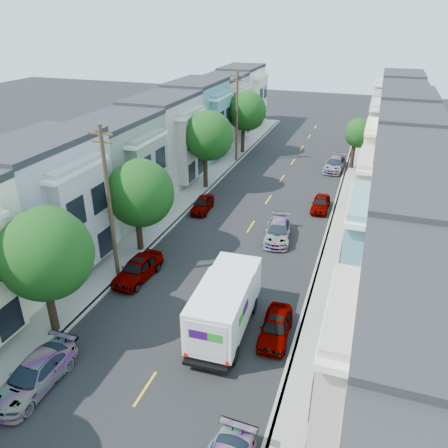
# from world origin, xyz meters

# --- Properties ---
(ground) EXTENTS (160.00, 160.00, 0.00)m
(ground) POSITION_xyz_m (0.00, 0.00, 0.00)
(ground) COLOR black
(ground) RESTS_ON ground
(road_slab) EXTENTS (12.00, 70.00, 0.02)m
(road_slab) POSITION_xyz_m (0.00, 15.00, 0.01)
(road_slab) COLOR black
(road_slab) RESTS_ON ground
(curb_left) EXTENTS (0.30, 70.00, 0.15)m
(curb_left) POSITION_xyz_m (-6.05, 15.00, 0.07)
(curb_left) COLOR gray
(curb_left) RESTS_ON ground
(curb_right) EXTENTS (0.30, 70.00, 0.15)m
(curb_right) POSITION_xyz_m (6.05, 15.00, 0.07)
(curb_right) COLOR gray
(curb_right) RESTS_ON ground
(sidewalk_left) EXTENTS (2.60, 70.00, 0.15)m
(sidewalk_left) POSITION_xyz_m (-7.35, 15.00, 0.07)
(sidewalk_left) COLOR gray
(sidewalk_left) RESTS_ON ground
(sidewalk_right) EXTENTS (2.60, 70.00, 0.15)m
(sidewalk_right) POSITION_xyz_m (7.35, 15.00, 0.07)
(sidewalk_right) COLOR gray
(sidewalk_right) RESTS_ON ground
(centerline) EXTENTS (0.12, 70.00, 0.01)m
(centerline) POSITION_xyz_m (0.00, 15.00, 0.00)
(centerline) COLOR gold
(centerline) RESTS_ON ground
(townhouse_row_left) EXTENTS (5.00, 70.00, 8.50)m
(townhouse_row_left) POSITION_xyz_m (-11.15, 15.00, 0.00)
(townhouse_row_left) COLOR #BDADA6
(townhouse_row_left) RESTS_ON ground
(townhouse_row_right) EXTENTS (5.00, 70.00, 8.50)m
(townhouse_row_right) POSITION_xyz_m (11.15, 15.00, 0.00)
(townhouse_row_right) COLOR #BDADA6
(townhouse_row_right) RESTS_ON ground
(tree_b) EXTENTS (4.70, 4.70, 7.30)m
(tree_b) POSITION_xyz_m (-6.30, -3.94, 4.93)
(tree_b) COLOR black
(tree_b) RESTS_ON ground
(tree_c) EXTENTS (4.70, 4.70, 6.92)m
(tree_c) POSITION_xyz_m (-6.30, 5.62, 4.55)
(tree_c) COLOR black
(tree_c) RESTS_ON ground
(tree_d) EXTENTS (4.70, 4.70, 7.68)m
(tree_d) POSITION_xyz_m (-6.30, 18.87, 5.31)
(tree_d) COLOR black
(tree_d) RESTS_ON ground
(tree_e) EXTENTS (4.70, 4.70, 7.53)m
(tree_e) POSITION_xyz_m (-6.30, 31.49, 5.15)
(tree_e) COLOR black
(tree_e) RESTS_ON ground
(tree_far_r) EXTENTS (3.10, 3.10, 5.58)m
(tree_far_r) POSITION_xyz_m (6.89, 29.70, 3.98)
(tree_far_r) COLOR black
(tree_far_r) RESTS_ON ground
(utility_pole_near) EXTENTS (1.60, 0.26, 10.00)m
(utility_pole_near) POSITION_xyz_m (-6.30, 2.00, 5.15)
(utility_pole_near) COLOR #42301E
(utility_pole_near) RESTS_ON ground
(utility_pole_far) EXTENTS (1.60, 0.26, 10.00)m
(utility_pole_far) POSITION_xyz_m (-6.30, 28.00, 5.15)
(utility_pole_far) COLOR #42301E
(utility_pole_far) RESTS_ON ground
(fedex_truck) EXTENTS (2.54, 6.61, 3.17)m
(fedex_truck) POSITION_xyz_m (2.17, -0.85, 1.77)
(fedex_truck) COLOR silver
(fedex_truck) RESTS_ON ground
(lead_sedan) EXTENTS (2.46, 4.70, 1.35)m
(lead_sedan) POSITION_xyz_m (2.54, 10.61, 0.67)
(lead_sedan) COLOR black
(lead_sedan) RESTS_ON ground
(parked_left_b) EXTENTS (1.96, 4.56, 1.36)m
(parked_left_b) POSITION_xyz_m (-4.90, -7.49, 0.68)
(parked_left_b) COLOR #0F0C41
(parked_left_b) RESTS_ON ground
(parked_left_c) EXTENTS (2.03, 4.63, 1.47)m
(parked_left_c) POSITION_xyz_m (-4.90, 2.24, 0.73)
(parked_left_c) COLOR #9F9F9F
(parked_left_c) RESTS_ON ground
(parked_left_d) EXTENTS (1.80, 3.93, 1.24)m
(parked_left_d) POSITION_xyz_m (-4.90, 13.69, 0.62)
(parked_left_d) COLOR #3D0A05
(parked_left_d) RESTS_ON ground
(parked_right_b) EXTENTS (1.75, 4.09, 1.30)m
(parked_right_b) POSITION_xyz_m (4.90, -0.47, 0.65)
(parked_right_b) COLOR #BEBEBF
(parked_right_b) RESTS_ON ground
(parked_right_c) EXTENTS (1.49, 3.82, 1.24)m
(parked_right_c) POSITION_xyz_m (4.90, 17.21, 0.62)
(parked_right_c) COLOR black
(parked_right_c) RESTS_ON ground
(parked_right_d) EXTENTS (2.37, 4.78, 1.38)m
(parked_right_d) POSITION_xyz_m (4.90, 28.54, 0.69)
(parked_right_d) COLOR black
(parked_right_d) RESTS_ON ground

